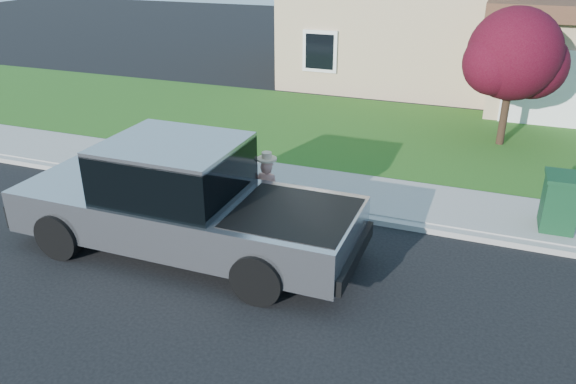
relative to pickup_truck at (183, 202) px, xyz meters
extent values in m
plane|color=black|center=(0.98, -0.56, -1.00)|extent=(80.00, 80.00, 0.00)
cube|color=gray|center=(1.98, 2.34, -0.94)|extent=(40.00, 0.20, 0.12)
cube|color=gray|center=(1.98, 3.44, -0.92)|extent=(40.00, 2.00, 0.15)
cube|color=#144614|center=(1.98, 7.94, -0.95)|extent=(40.00, 7.00, 0.10)
cube|color=black|center=(-1.22, 11.89, 0.60)|extent=(1.30, 0.10, 1.50)
cylinder|color=black|center=(-2.02, -1.02, -0.55)|extent=(0.89, 0.33, 0.89)
cylinder|color=black|center=(-2.02, 1.02, -0.55)|extent=(0.89, 0.33, 0.89)
cylinder|color=black|center=(1.91, -1.02, -0.55)|extent=(0.89, 0.33, 0.89)
cylinder|color=black|center=(1.92, 1.02, -0.55)|extent=(0.89, 0.33, 0.89)
cube|color=#A9AAB0|center=(0.03, 0.00, -0.23)|extent=(6.33, 2.23, 0.80)
cube|color=black|center=(-0.14, 0.00, 0.61)|extent=(2.33, 2.07, 0.94)
cube|color=#A9AAB0|center=(-0.14, 0.00, 1.10)|extent=(2.33, 2.07, 0.09)
cube|color=black|center=(2.14, -0.01, 0.14)|extent=(2.00, 1.89, 0.07)
cube|color=black|center=(-3.16, 0.01, -0.39)|extent=(0.14, 2.11, 0.44)
cube|color=black|center=(3.22, -0.01, -0.44)|extent=(0.14, 2.11, 0.28)
cube|color=black|center=(-1.02, 1.20, 0.50)|extent=(0.13, 0.24, 0.20)
imported|color=tan|center=(1.06, 1.41, -0.26)|extent=(0.56, 0.39, 1.47)
cylinder|color=#D2AC86|center=(1.06, 1.41, 0.49)|extent=(0.39, 0.39, 0.04)
cylinder|color=#D2AC86|center=(1.06, 1.41, 0.55)|extent=(0.20, 0.20, 0.14)
cylinder|color=black|center=(5.32, 8.14, -0.05)|extent=(0.21, 0.21, 1.70)
sphere|color=#450E1A|center=(5.32, 8.14, 1.60)|extent=(2.44, 2.44, 2.44)
sphere|color=#450E1A|center=(5.85, 8.45, 1.28)|extent=(1.80, 1.80, 1.80)
sphere|color=#450E1A|center=(4.90, 7.82, 1.38)|extent=(1.70, 1.70, 1.70)
cube|color=#0E341B|center=(6.49, 3.12, -0.33)|extent=(0.63, 0.73, 1.03)
cube|color=#0E341B|center=(6.49, 3.12, 0.22)|extent=(0.70, 0.80, 0.08)
camera|label=1|loc=(5.03, -7.93, 4.38)|focal=35.00mm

